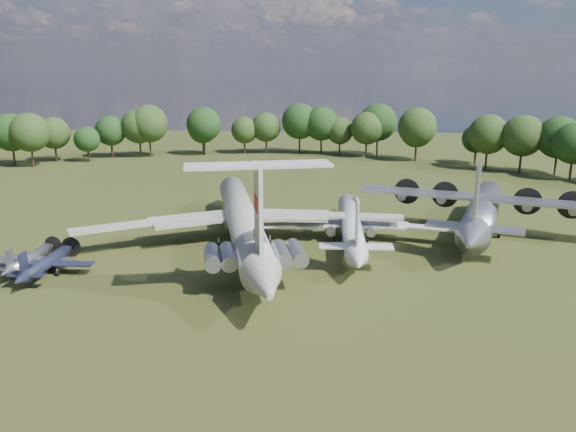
# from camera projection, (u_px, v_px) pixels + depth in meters

# --- Properties ---
(ground) EXTENTS (300.00, 300.00, 0.00)m
(ground) POSITION_uv_depth(u_px,v_px,m) (217.00, 253.00, 74.20)
(ground) COLOR #1F3913
(ground) RESTS_ON ground
(il62_airliner) EXTENTS (58.11, 68.04, 5.77)m
(il62_airliner) POSITION_uv_depth(u_px,v_px,m) (243.00, 226.00, 76.31)
(il62_airliner) COLOR #BABAB5
(il62_airliner) RESTS_ON ground
(tu104_jet) EXTENTS (29.39, 38.79, 3.83)m
(tu104_jet) POSITION_uv_depth(u_px,v_px,m) (351.00, 228.00, 78.76)
(tu104_jet) COLOR silver
(tu104_jet) RESTS_ON ground
(an12_transport) EXTENTS (47.83, 50.54, 5.39)m
(an12_transport) POSITION_uv_depth(u_px,v_px,m) (482.00, 216.00, 82.14)
(an12_transport) COLOR #919398
(an12_transport) RESTS_ON ground
(small_prop_west) EXTENTS (10.82, 14.73, 2.15)m
(small_prop_west) POSITION_uv_depth(u_px,v_px,m) (47.00, 266.00, 66.07)
(small_prop_west) COLOR black
(small_prop_west) RESTS_ON ground
(small_prop_northwest) EXTENTS (9.65, 13.15, 1.93)m
(small_prop_northwest) POSITION_uv_depth(u_px,v_px,m) (30.00, 261.00, 68.07)
(small_prop_northwest) COLOR #A6A8AE
(small_prop_northwest) RESTS_ON ground
(person_on_il62) EXTENTS (0.67, 0.54, 1.59)m
(person_on_il62) POSITION_uv_depth(u_px,v_px,m) (255.00, 233.00, 59.95)
(person_on_il62) COLOR olive
(person_on_il62) RESTS_ON il62_airliner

